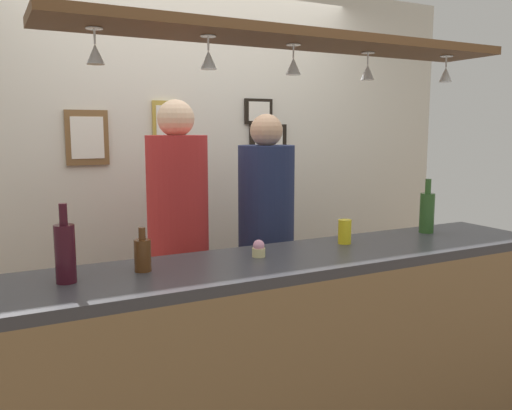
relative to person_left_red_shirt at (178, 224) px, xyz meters
The scene contains 19 objects.
back_wall 0.79m from the person_left_red_shirt, 64.45° to the left, with size 4.40×0.06×2.60m, color silver.
bar_counter 1.05m from the person_left_red_shirt, 70.90° to the right, with size 2.70×0.55×1.00m.
overhead_glass_rack 1.21m from the person_left_red_shirt, 66.09° to the right, with size 2.20×0.36×0.04m, color brown.
hanging_wineglass_far_left 1.20m from the person_left_red_shirt, 128.31° to the right, with size 0.07×0.07×0.13m.
hanging_wineglass_left 1.10m from the person_left_red_shirt, 98.31° to the right, with size 0.07×0.07×0.13m.
hanging_wineglass_center_left 1.12m from the person_left_red_shirt, 66.10° to the right, with size 0.07×0.07×0.13m.
hanging_wineglass_center 1.30m from the person_left_red_shirt, 40.80° to the right, with size 0.07×0.07×0.13m.
hanging_wineglass_center_right 1.63m from the person_left_red_shirt, 32.01° to the right, with size 0.07×0.07×0.13m.
person_left_red_shirt is the anchor object (origin of this frame).
person_middle_navy_shirt 0.56m from the person_left_red_shirt, ahead, with size 0.34×0.34×1.66m.
bottle_wine_dark_red 1.02m from the person_left_red_shirt, 133.05° to the right, with size 0.08×0.08×0.30m.
bottle_champagne_green 1.39m from the person_left_red_shirt, 28.29° to the right, with size 0.08×0.08×0.30m.
bottle_beer_brown_stubby 0.83m from the person_left_red_shirt, 118.97° to the right, with size 0.07×0.07×0.18m.
drink_can 0.93m from the person_left_red_shirt, 46.52° to the right, with size 0.07×0.07×0.12m, color yellow.
cupcake 0.73m from the person_left_red_shirt, 79.80° to the right, with size 0.06×0.06×0.08m.
picture_frame_lower_pair 1.21m from the person_left_red_shirt, 34.37° to the left, with size 0.30×0.02×0.18m.
picture_frame_crest 0.87m from the person_left_red_shirt, 76.88° to the left, with size 0.18×0.02×0.26m.
picture_frame_upper_small 1.24m from the person_left_red_shirt, 36.86° to the left, with size 0.22×0.02×0.18m.
picture_frame_caricature 0.87m from the person_left_red_shirt, 119.93° to the left, with size 0.26×0.02×0.34m.
Camera 1 is at (-1.27, -2.34, 1.57)m, focal length 36.91 mm.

